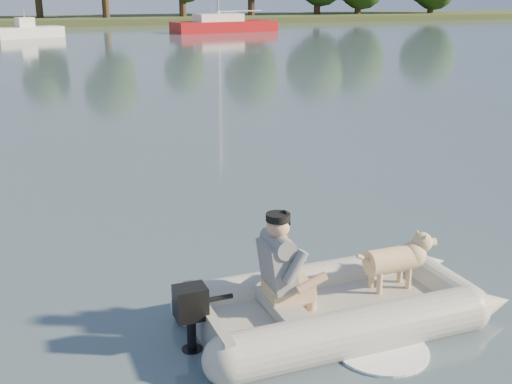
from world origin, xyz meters
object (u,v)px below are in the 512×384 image
object	(u,v)px
man	(279,261)
sailboat	(223,25)
motorboat	(28,24)
dog	(391,265)
dinghy	(342,269)

from	to	relation	value
man	sailboat	size ratio (longest dim) A/B	0.09
motorboat	sailboat	xyz separation A→B (m)	(14.74, 1.62, -0.42)
man	dog	size ratio (longest dim) A/B	1.16
dinghy	man	xyz separation A→B (m)	(-0.70, 0.01, 0.18)
dinghy	sailboat	distance (m)	46.67
dog	man	bearing A→B (deg)	-180.00
man	motorboat	xyz separation A→B (m)	(-3.20, 43.76, 0.16)
dog	motorboat	bearing A→B (deg)	92.18
man	sailboat	world-z (taller)	sailboat
sailboat	man	bearing A→B (deg)	-114.85
dog	dinghy	bearing A→B (deg)	-175.43
dinghy	motorboat	world-z (taller)	motorboat
man	dog	bearing A→B (deg)	0.00
dog	motorboat	xyz separation A→B (m)	(-4.55, 43.67, 0.42)
motorboat	sailboat	bearing A→B (deg)	-16.65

